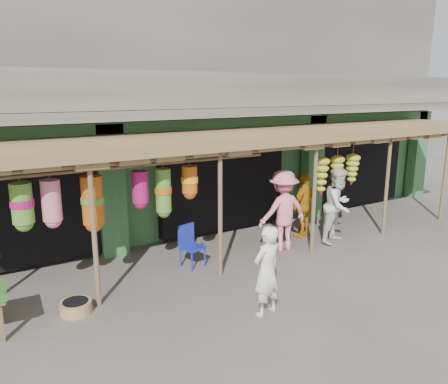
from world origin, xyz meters
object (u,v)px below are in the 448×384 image
person_vendor (304,205)px  person_shopper (283,211)px  person_front (267,271)px  blue_chair (190,243)px  person_right (338,205)px

person_vendor → person_shopper: 1.15m
person_front → blue_chair: bearing=-98.3°
blue_chair → person_shopper: bearing=-20.9°
person_vendor → blue_chair: bearing=-13.5°
blue_chair → person_front: person_front is taller
person_right → person_vendor: 0.87m
person_right → person_vendor: bearing=103.2°
person_vendor → person_shopper: bearing=6.5°
person_front → person_shopper: (2.17, 2.28, 0.18)m
person_front → person_right: bearing=-162.9°
person_front → person_right: size_ratio=0.83×
person_right → person_vendor: person_right is taller
blue_chair → person_right: (3.80, -0.57, 0.44)m
blue_chair → person_front: (0.13, -2.56, 0.28)m
blue_chair → person_right: size_ratio=0.48×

